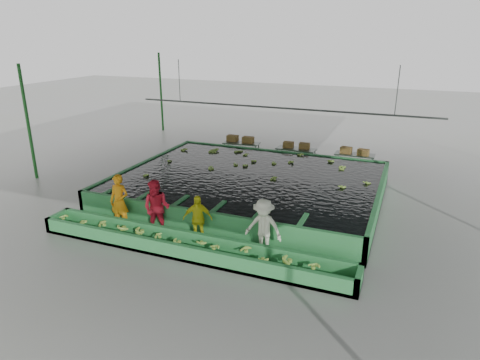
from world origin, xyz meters
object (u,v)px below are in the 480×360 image
at_px(box_stack_right, 354,154).
at_px(flotation_tank, 249,185).
at_px(box_stack_left, 240,142).
at_px(packing_table_left, 241,150).
at_px(worker_d, 263,228).
at_px(packing_table_right, 354,162).
at_px(sorting_trough, 188,246).
at_px(worker_c, 198,219).
at_px(worker_a, 119,201).
at_px(worker_b, 157,208).
at_px(box_stack_mid, 296,148).
at_px(packing_table_mid, 296,157).

bearing_deg(box_stack_right, flotation_tank, -124.57).
xyz_separation_m(flotation_tank, box_stack_left, (-2.43, 5.03, 0.39)).
height_order(packing_table_left, box_stack_right, box_stack_right).
xyz_separation_m(worker_d, packing_table_right, (1.33, 9.25, -0.46)).
xyz_separation_m(sorting_trough, worker_c, (-0.08, 0.80, 0.53)).
distance_m(sorting_trough, box_stack_left, 10.43).
relative_size(worker_a, worker_b, 1.00).
bearing_deg(packing_table_left, box_stack_left, 136.62).
xyz_separation_m(box_stack_mid, box_stack_right, (2.77, 0.08, -0.04)).
height_order(worker_b, packing_table_right, worker_b).
distance_m(flotation_tank, worker_d, 4.79).
relative_size(worker_b, box_stack_right, 1.41).
distance_m(flotation_tank, worker_b, 4.59).
bearing_deg(box_stack_right, packing_table_left, 179.80).
distance_m(packing_table_right, box_stack_right, 0.42).
height_order(worker_d, box_stack_mid, worker_d).
bearing_deg(packing_table_mid, sorting_trough, -93.67).
xyz_separation_m(worker_d, box_stack_mid, (-1.46, 9.13, -0.00)).
distance_m(worker_b, box_stack_left, 9.37).
distance_m(worker_c, packing_table_mid, 9.08).
relative_size(sorting_trough, box_stack_right, 7.63).
distance_m(sorting_trough, worker_a, 3.15).
bearing_deg(box_stack_left, packing_table_left, -43.38).
relative_size(box_stack_left, box_stack_mid, 1.11).
relative_size(worker_c, packing_table_mid, 0.82).
relative_size(worker_a, packing_table_right, 1.01).
distance_m(sorting_trough, box_stack_mid, 9.96).
height_order(packing_table_left, box_stack_left, box_stack_left).
relative_size(worker_d, packing_table_left, 0.94).
bearing_deg(packing_table_left, worker_a, -94.04).
distance_m(flotation_tank, box_stack_right, 5.97).
height_order(sorting_trough, packing_table_right, packing_table_right).
height_order(flotation_tank, packing_table_right, flotation_tank).
bearing_deg(sorting_trough, box_stack_mid, 86.49).
bearing_deg(packing_table_mid, worker_d, -80.95).
relative_size(worker_b, worker_c, 1.18).
xyz_separation_m(worker_d, box_stack_right, (1.31, 9.21, -0.04)).
bearing_deg(worker_a, box_stack_right, 50.67).
height_order(sorting_trough, packing_table_left, packing_table_left).
height_order(worker_a, worker_b, worker_a).
height_order(worker_c, box_stack_right, worker_c).
relative_size(worker_b, box_stack_left, 1.29).
bearing_deg(worker_c, box_stack_left, 81.72).
distance_m(worker_d, packing_table_left, 10.23).
distance_m(worker_a, packing_table_left, 9.26).
bearing_deg(flotation_tank, worker_a, -124.68).
height_order(worker_a, box_stack_left, worker_a).
distance_m(worker_c, box_stack_mid, 9.15).
bearing_deg(packing_table_mid, packing_table_left, 176.45).
height_order(worker_a, packing_table_mid, worker_a).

